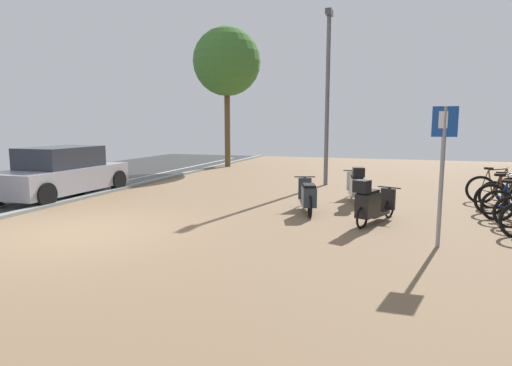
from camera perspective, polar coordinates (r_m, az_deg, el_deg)
The scene contains 11 objects.
ground at distance 8.20m, azimuth -15.95°, elevation -7.38°, with size 21.00×40.00×0.13m.
bicycle_rack_03 at distance 11.52m, azimuth 30.35°, elevation -1.85°, with size 1.46×0.48×1.03m.
bicycle_rack_04 at distance 12.28m, azimuth 30.37°, elevation -1.37°, with size 1.36×0.48×1.00m.
bicycle_rack_05 at distance 12.97m, azimuth 29.17°, elevation -0.79°, with size 1.44×0.48×1.03m.
scooter_near at distance 11.69m, azimuth 13.11°, elevation -0.36°, with size 0.69×1.81×1.02m.
scooter_mid at distance 10.14m, azimuth 6.88°, elevation -1.81°, with size 0.77×1.70×0.81m.
scooter_far at distance 9.24m, azimuth 15.03°, elevation -2.65°, with size 0.93×1.69×1.01m.
parked_car_near at distance 13.65m, azimuth -24.35°, elevation 1.19°, with size 1.83×4.02×1.43m.
parking_sign at distance 7.81m, azimuth 23.50°, elevation 2.69°, with size 0.40×0.07×2.38m.
lamp_post at distance 14.87m, azimuth 9.47°, elevation 12.09°, with size 0.20×0.52×5.77m.
street_tree at distance 21.21m, azimuth -3.89°, elevation 15.71°, with size 3.22×3.22×6.61m.
Camera 1 is at (5.92, -6.52, 2.10)m, focal length 30.16 mm.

